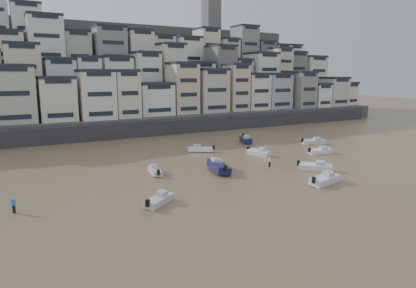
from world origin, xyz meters
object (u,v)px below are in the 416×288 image
person_pink (270,161)px  boat_e (258,152)px  boat_g (314,141)px  person_blue (13,205)px  boat_j (159,199)px  boat_c (219,165)px  boat_b (315,166)px  boat_i (246,139)px  boat_a (325,178)px  boat_d (320,150)px  boat_f (155,170)px  boat_h (201,148)px

person_pink → boat_e: bearing=65.4°
boat_g → person_blue: (-56.28, -13.73, 0.15)m
boat_j → boat_c: bearing=-1.5°
boat_b → boat_i: boat_i is taller
boat_a → person_blue: 37.55m
boat_i → boat_j: 41.12m
boat_d → boat_j: (-35.95, -10.96, -0.02)m
person_blue → person_pink: (36.07, 2.83, 0.00)m
boat_g → boat_j: (-41.93, -18.61, -0.08)m
boat_g → person_pink: (-20.22, -10.90, 0.15)m
boat_c → person_blue: size_ratio=3.92×
boat_a → boat_g: 29.41m
boat_c → boat_i: (17.52, 18.20, -0.12)m
boat_a → boat_e: 19.01m
boat_a → boat_i: (8.42, 30.64, 0.04)m
boat_d → person_pink: 14.60m
boat_c → person_blue: bearing=112.1°
boat_d → boat_e: 11.59m
boat_c → boat_j: (-13.19, -9.15, -0.29)m
person_pink → boat_f: bearing=165.2°
boat_i → person_blue: size_ratio=3.40×
boat_d → boat_e: (-10.67, 4.53, -0.00)m
boat_i → boat_j: size_ratio=1.26×
boat_d → boat_h: (-18.36, 12.24, 0.03)m
boat_b → boat_g: size_ratio=1.01×
boat_f → person_blue: person_blue is taller
boat_a → boat_i: bearing=61.9°
boat_h → boat_g: bearing=-156.2°
boat_a → boat_h: 26.90m
boat_e → boat_j: boat_e is taller
boat_b → boat_d: boat_b is taller
boat_i → boat_g: bearing=75.2°
boat_g → boat_j: bearing=-135.1°
boat_a → boat_d: (13.66, 14.25, -0.11)m
boat_a → boat_b: 7.05m
boat_d → boat_i: 17.21m
boat_h → boat_j: size_ratio=1.08×
boat_a → boat_b: size_ratio=1.06×
boat_a → boat_f: size_ratio=1.24×
boat_c → boat_i: bearing=-30.6°
boat_c → boat_i: size_ratio=1.15×
boat_b → boat_a: bearing=-78.2°
boat_d → boat_f: (-31.69, 1.37, -0.04)m
person_blue → boat_d: bearing=6.9°
boat_b → boat_d: (9.60, 8.48, -0.07)m
boat_j → person_blue: person_blue is taller
boat_a → boat_j: bearing=158.8°
boat_g → boat_j: 45.87m
boat_j → person_pink: 23.04m
boat_e → boat_g: size_ratio=0.91×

